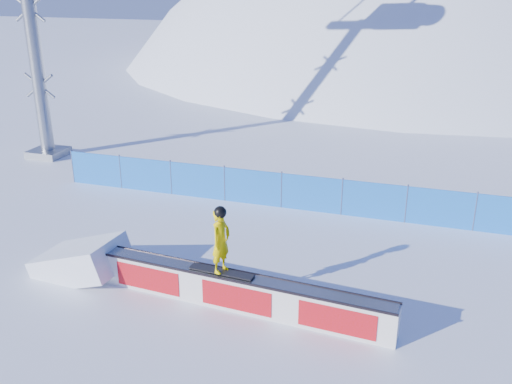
% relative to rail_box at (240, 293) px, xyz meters
% --- Properties ---
extents(ground, '(160.00, 160.00, 0.00)m').
position_rel_rail_box_xyz_m(ground, '(2.24, 1.73, -0.42)').
color(ground, white).
rests_on(ground, ground).
extents(snow_hill, '(64.00, 64.00, 64.00)m').
position_rel_rail_box_xyz_m(snow_hill, '(2.24, 43.73, -18.42)').
color(snow_hill, white).
rests_on(snow_hill, ground).
extents(safety_fence, '(22.05, 0.05, 1.30)m').
position_rel_rail_box_xyz_m(safety_fence, '(2.24, 6.23, 0.18)').
color(safety_fence, blue).
rests_on(safety_fence, ground).
extents(rail_box, '(7.18, 1.03, 0.86)m').
position_rel_rail_box_xyz_m(rail_box, '(0.00, 0.00, 0.00)').
color(rail_box, silver).
rests_on(rail_box, ground).
extents(snow_ramp, '(2.46, 1.64, 1.47)m').
position_rel_rail_box_xyz_m(snow_ramp, '(-4.46, 0.33, -0.42)').
color(snow_ramp, white).
rests_on(snow_ramp, ground).
extents(snowboarder, '(1.57, 0.63, 1.63)m').
position_rel_rail_box_xyz_m(snowboarder, '(-0.46, 0.03, 1.23)').
color(snowboarder, black).
rests_on(snowboarder, rail_box).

